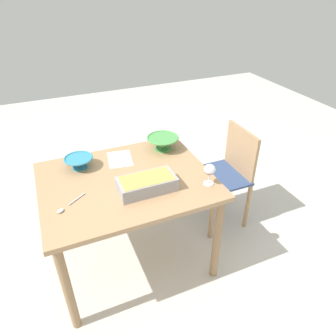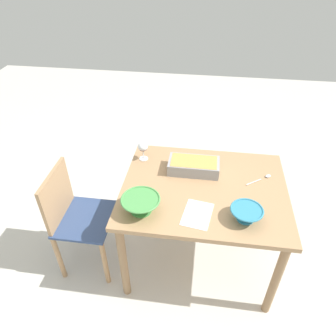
# 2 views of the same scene
# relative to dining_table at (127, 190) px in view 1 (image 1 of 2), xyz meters

# --- Properties ---
(ground_plane) EXTENTS (8.00, 8.00, 0.00)m
(ground_plane) POSITION_rel_dining_table_xyz_m (0.00, 0.00, -0.65)
(ground_plane) COLOR beige
(dining_table) EXTENTS (1.12, 0.90, 0.75)m
(dining_table) POSITION_rel_dining_table_xyz_m (0.00, 0.00, 0.00)
(dining_table) COLOR tan
(dining_table) RESTS_ON ground_plane
(chair) EXTENTS (0.39, 0.42, 0.86)m
(chair) POSITION_rel_dining_table_xyz_m (0.91, 0.14, -0.17)
(chair) COLOR #334772
(chair) RESTS_ON ground_plane
(wine_glass) EXTENTS (0.08, 0.08, 0.14)m
(wine_glass) POSITION_rel_dining_table_xyz_m (0.47, -0.26, 0.20)
(wine_glass) COLOR white
(wine_glass) RESTS_ON dining_table
(casserole_dish) EXTENTS (0.36, 0.18, 0.09)m
(casserole_dish) POSITION_rel_dining_table_xyz_m (0.09, -0.17, 0.14)
(casserole_dish) COLOR #99999E
(casserole_dish) RESTS_ON dining_table
(mixing_bowl) EXTENTS (0.20, 0.20, 0.08)m
(mixing_bowl) POSITION_rel_dining_table_xyz_m (-0.26, 0.26, 0.14)
(mixing_bowl) COLOR teal
(mixing_bowl) RESTS_ON dining_table
(small_bowl) EXTENTS (0.24, 0.24, 0.10)m
(small_bowl) POSITION_rel_dining_table_xyz_m (0.38, 0.28, 0.15)
(small_bowl) COLOR #4C994C
(small_bowl) RESTS_ON dining_table
(serving_spoon) EXTENTS (0.19, 0.14, 0.01)m
(serving_spoon) POSITION_rel_dining_table_xyz_m (-0.41, -0.15, 0.10)
(serving_spoon) COLOR silver
(serving_spoon) RESTS_ON dining_table
(napkin) EXTENTS (0.20, 0.26, 0.00)m
(napkin) POSITION_rel_dining_table_xyz_m (0.03, 0.26, 0.10)
(napkin) COLOR white
(napkin) RESTS_ON dining_table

